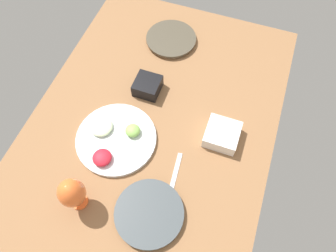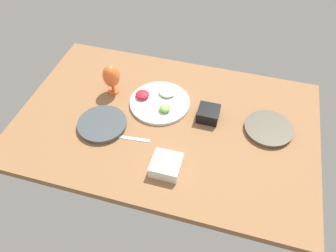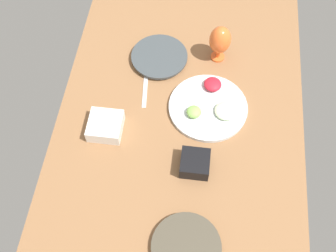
# 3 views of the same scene
# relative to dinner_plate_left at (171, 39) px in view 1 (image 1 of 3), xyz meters

# --- Properties ---
(ground_plane) EXTENTS (1.60, 1.04, 0.04)m
(ground_plane) POSITION_rel_dinner_plate_left_xyz_m (0.53, 0.08, -0.03)
(ground_plane) COLOR #8C603D
(dinner_plate_left) EXTENTS (0.25, 0.25, 0.02)m
(dinner_plate_left) POSITION_rel_dinner_plate_left_xyz_m (0.00, 0.00, 0.00)
(dinner_plate_left) COLOR beige
(dinner_plate_left) RESTS_ON ground_plane
(dinner_plate_right) EXTENTS (0.26, 0.26, 0.03)m
(dinner_plate_right) POSITION_rel_dinner_plate_left_xyz_m (0.85, 0.21, 0.00)
(dinner_plate_right) COLOR silver
(dinner_plate_right) RESTS_ON ground_plane
(fruit_platter) EXTENTS (0.34, 0.34, 0.05)m
(fruit_platter) POSITION_rel_dinner_plate_left_xyz_m (0.61, -0.04, 0.00)
(fruit_platter) COLOR silver
(fruit_platter) RESTS_ON ground_plane
(hurricane_glass_orange) EXTENTS (0.10, 0.10, 0.19)m
(hurricane_glass_orange) POSITION_rel_dinner_plate_left_xyz_m (0.89, -0.06, 0.10)
(hurricane_glass_orange) COLOR orange
(hurricane_glass_orange) RESTS_ON ground_plane
(square_bowl_black) EXTENTS (0.11, 0.11, 0.06)m
(square_bowl_black) POSITION_rel_dinner_plate_left_xyz_m (0.32, -0.00, 0.02)
(square_bowl_black) COLOR black
(square_bowl_black) RESTS_ON ground_plane
(square_bowl_white) EXTENTS (0.14, 0.14, 0.06)m
(square_bowl_white) POSITION_rel_dinner_plate_left_xyz_m (0.45, 0.38, 0.02)
(square_bowl_white) COLOR white
(square_bowl_white) RESTS_ON ground_plane
(fork_by_right_plate) EXTENTS (0.18, 0.03, 0.01)m
(fork_by_right_plate) POSITION_rel_dinner_plate_left_xyz_m (0.66, 0.25, -0.01)
(fork_by_right_plate) COLOR silver
(fork_by_right_plate) RESTS_ON ground_plane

